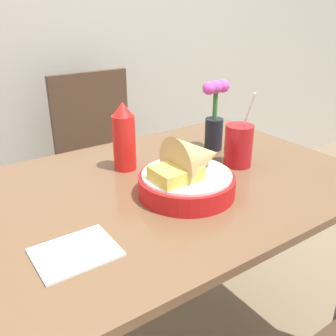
{
  "coord_description": "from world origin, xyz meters",
  "views": [
    {
      "loc": [
        -0.54,
        -0.83,
        1.24
      ],
      "look_at": [
        0.02,
        -0.03,
        0.8
      ],
      "focal_mm": 40.0,
      "sensor_mm": 36.0,
      "label": 1
    }
  ],
  "objects_px": {
    "food_basket": "(190,173)",
    "flower_vase": "(215,117)",
    "chair_far_window": "(101,153)",
    "drink_cup": "(238,147)",
    "ketchup_bottle": "(124,137)"
  },
  "relations": [
    {
      "from": "food_basket",
      "to": "drink_cup",
      "type": "distance_m",
      "value": 0.26
    },
    {
      "from": "chair_far_window",
      "to": "food_basket",
      "type": "bearing_deg",
      "value": -98.29
    },
    {
      "from": "food_basket",
      "to": "flower_vase",
      "type": "distance_m",
      "value": 0.37
    },
    {
      "from": "flower_vase",
      "to": "food_basket",
      "type": "bearing_deg",
      "value": -141.41
    },
    {
      "from": "ketchup_bottle",
      "to": "drink_cup",
      "type": "xyz_separation_m",
      "value": [
        0.32,
        -0.19,
        -0.04
      ]
    },
    {
      "from": "drink_cup",
      "to": "flower_vase",
      "type": "xyz_separation_m",
      "value": [
        0.03,
        0.16,
        0.06
      ]
    },
    {
      "from": "flower_vase",
      "to": "drink_cup",
      "type": "bearing_deg",
      "value": -101.63
    },
    {
      "from": "ketchup_bottle",
      "to": "flower_vase",
      "type": "distance_m",
      "value": 0.35
    },
    {
      "from": "ketchup_bottle",
      "to": "drink_cup",
      "type": "relative_size",
      "value": 0.89
    },
    {
      "from": "food_basket",
      "to": "ketchup_bottle",
      "type": "distance_m",
      "value": 0.27
    },
    {
      "from": "food_basket",
      "to": "drink_cup",
      "type": "bearing_deg",
      "value": 15.21
    },
    {
      "from": "food_basket",
      "to": "flower_vase",
      "type": "xyz_separation_m",
      "value": [
        0.29,
        0.23,
        0.06
      ]
    },
    {
      "from": "ketchup_bottle",
      "to": "flower_vase",
      "type": "relative_size",
      "value": 0.88
    },
    {
      "from": "ketchup_bottle",
      "to": "flower_vase",
      "type": "xyz_separation_m",
      "value": [
        0.35,
        -0.03,
        0.02
      ]
    },
    {
      "from": "ketchup_bottle",
      "to": "flower_vase",
      "type": "height_order",
      "value": "flower_vase"
    }
  ]
}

